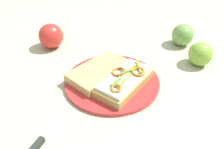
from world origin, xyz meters
TOP-DOWN VIEW (x-y plane):
  - ground_plane at (0.00, 0.00)m, footprint 2.00×2.00m
  - plate at (0.00, 0.00)m, footprint 0.26×0.26m
  - sandwich at (0.03, -0.03)m, footprint 0.19×0.18m
  - bread_slice_side at (-0.03, 0.03)m, footprint 0.20×0.19m
  - apple_0 at (0.28, 0.17)m, footprint 0.10×0.10m
  - apple_1 at (-0.16, 0.24)m, footprint 0.11×0.11m
  - apple_2 at (0.28, 0.04)m, footprint 0.09×0.09m
  - knife at (-0.19, -0.18)m, footprint 0.08×0.10m

SIDE VIEW (x-z plane):
  - ground_plane at x=0.00m, z-range 0.00..0.00m
  - plate at x=0.00m, z-range 0.00..0.01m
  - knife at x=-0.19m, z-range 0.00..0.01m
  - bread_slice_side at x=-0.03m, z-range 0.01..0.03m
  - sandwich at x=0.03m, z-range 0.00..0.05m
  - apple_2 at x=0.28m, z-range 0.00..0.07m
  - apple_0 at x=0.28m, z-range 0.00..0.07m
  - apple_1 at x=-0.16m, z-range 0.00..0.08m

